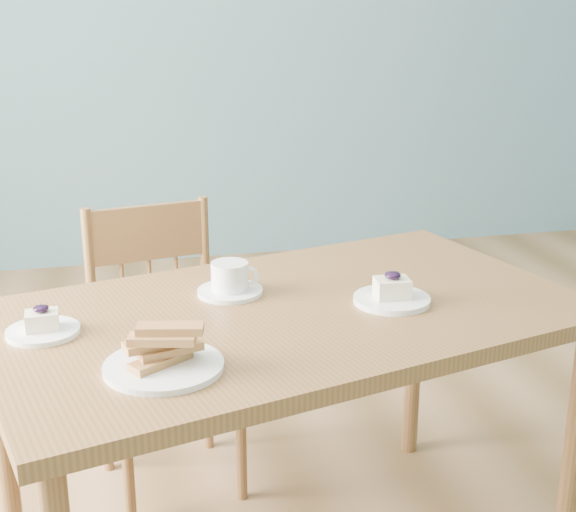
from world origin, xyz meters
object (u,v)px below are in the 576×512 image
Objects in this scene: dining_chair at (164,349)px; cheesecake_plate_near at (392,295)px; cheesecake_plate_far at (43,327)px; biscotti_plate at (163,356)px; dining_table at (289,337)px; coffee_cup at (230,281)px.

cheesecake_plate_near is (0.51, -0.52, 0.32)m from dining_chair.
biscotti_plate reaches higher than cheesecake_plate_far.
dining_table is 9.49× the size of coffee_cup.
cheesecake_plate_near is 0.61m from biscotti_plate.
coffee_cup is at bearing 157.88° from cheesecake_plate_near.
biscotti_plate is (-0.56, -0.24, 0.01)m from cheesecake_plate_near.
dining_chair is (-0.26, 0.50, -0.23)m from dining_table.
cheesecake_plate_near is at bearing 0.18° from cheesecake_plate_far.
dining_chair is at bearing 86.01° from biscotti_plate.
dining_table is at bearing 39.58° from biscotti_plate.
cheesecake_plate_far is at bearing -179.82° from cheesecake_plate_near.
cheesecake_plate_near is 0.80m from cheesecake_plate_far.
cheesecake_plate_far is at bearing 168.25° from dining_table.
coffee_cup reaches higher than cheesecake_plate_near.
dining_chair reaches higher than cheesecake_plate_near.
biscotti_plate is at bearing -44.68° from cheesecake_plate_far.
biscotti_plate reaches higher than dining_table.
coffee_cup reaches higher than dining_table.
biscotti_plate reaches higher than coffee_cup.
dining_chair reaches higher than dining_table.
cheesecake_plate_near is 0.39m from coffee_cup.
biscotti_plate is (-0.05, -0.76, 0.33)m from dining_chair.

